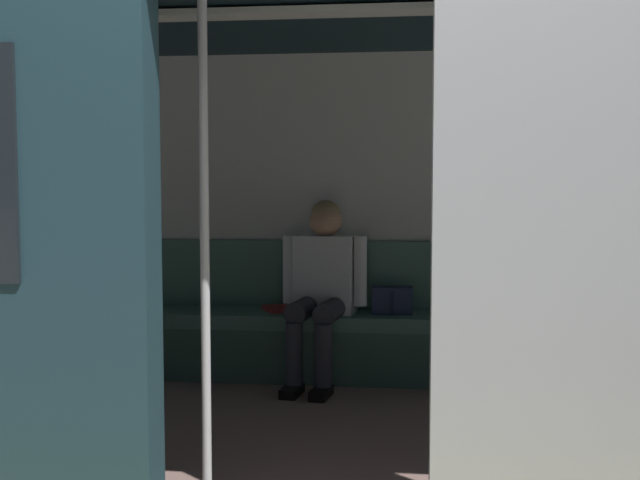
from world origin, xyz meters
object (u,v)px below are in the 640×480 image
object	(u,v)px
bench_seat	(348,329)
handbag	(392,300)
grab_pole_door	(205,239)
book	(278,309)
train_car	(320,133)
person_seated	(322,280)

from	to	relation	value
bench_seat	handbag	world-z (taller)	handbag
bench_seat	grab_pole_door	size ratio (longest dim) A/B	1.60
bench_seat	book	size ratio (longest dim) A/B	15.35
train_car	grab_pole_door	xyz separation A→B (m)	(0.33, 0.89, -0.45)
person_seated	book	xyz separation A→B (m)	(0.31, -0.12, -0.21)
train_car	handbag	world-z (taller)	train_car
handbag	grab_pole_door	size ratio (longest dim) A/B	0.12
book	grab_pole_door	xyz separation A→B (m)	(-0.08, 2.11, 0.61)
handbag	book	bearing A→B (deg)	-0.77
train_car	book	distance (m)	1.66
train_car	bench_seat	bearing A→B (deg)	-92.55
person_seated	bench_seat	bearing A→B (deg)	-162.22
bench_seat	book	distance (m)	0.49
handbag	person_seated	bearing A→B (deg)	13.58
book	handbag	bearing A→B (deg)	151.35
bench_seat	person_seated	bearing A→B (deg)	17.78
bench_seat	person_seated	world-z (taller)	person_seated
train_car	grab_pole_door	bearing A→B (deg)	69.49
book	bench_seat	bearing A→B (deg)	144.30
bench_seat	grab_pole_door	bearing A→B (deg)	79.32
train_car	book	world-z (taller)	train_car
handbag	book	xyz separation A→B (m)	(0.75, -0.01, -0.07)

